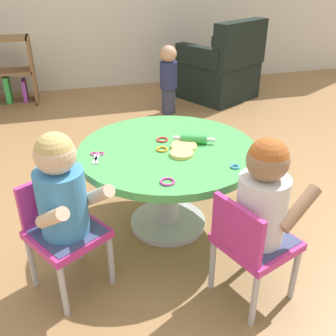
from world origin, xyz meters
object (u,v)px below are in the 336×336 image
(toddler_standing, at_px, (168,78))
(seated_child_right, at_px, (264,196))
(craft_scissors, at_px, (97,156))
(child_chair_right, at_px, (251,243))
(child_chair_left, at_px, (63,229))
(rolling_pin, at_px, (194,139))
(seated_child_left, at_px, (61,190))
(craft_table, at_px, (168,165))
(armchair_dark, at_px, (220,70))

(toddler_standing, bearing_deg, seated_child_right, -96.52)
(toddler_standing, height_order, craft_scissors, toddler_standing)
(child_chair_right, bearing_deg, child_chair_left, 157.78)
(child_chair_left, xyz_separation_m, rolling_pin, (0.73, 0.33, 0.22))
(seated_child_left, bearing_deg, child_chair_left, 121.37)
(seated_child_left, height_order, craft_scissors, seated_child_left)
(toddler_standing, height_order, rolling_pin, toddler_standing)
(seated_child_right, bearing_deg, child_chair_right, -159.79)
(child_chair_left, bearing_deg, seated_child_left, -58.63)
(seated_child_right, xyz_separation_m, craft_scissors, (-0.61, 0.61, -0.03))
(craft_table, height_order, seated_child_right, seated_child_right)
(seated_child_left, bearing_deg, toddler_standing, 63.67)
(child_chair_left, distance_m, craft_scissors, 0.42)
(child_chair_left, height_order, craft_scissors, child_chair_left)
(rolling_pin, height_order, craft_scissors, rolling_pin)
(armchair_dark, relative_size, toddler_standing, 1.44)
(toddler_standing, bearing_deg, seated_child_left, -116.33)
(child_chair_right, height_order, toddler_standing, toddler_standing)
(armchair_dark, bearing_deg, child_chair_left, -125.87)
(child_chair_left, xyz_separation_m, armchair_dark, (1.78, 2.47, 0.00))
(craft_table, distance_m, armchair_dark, 2.47)
(child_chair_right, height_order, armchair_dark, armchair_dark)
(child_chair_right, relative_size, seated_child_right, 1.05)
(child_chair_right, bearing_deg, rolling_pin, 94.01)
(rolling_pin, bearing_deg, armchair_dark, 63.80)
(craft_table, relative_size, child_chair_right, 1.80)
(craft_table, height_order, child_chair_left, child_chair_left)
(rolling_pin, bearing_deg, toddler_standing, 78.66)
(child_chair_left, xyz_separation_m, seated_child_left, (0.02, -0.03, 0.23))
(seated_child_right, relative_size, craft_scissors, 3.64)
(rolling_pin, xyz_separation_m, craft_scissors, (-0.53, -0.02, -0.02))
(child_chair_left, bearing_deg, craft_scissors, 56.46)
(child_chair_left, xyz_separation_m, toddler_standing, (1.10, 2.14, 0.05))
(seated_child_left, xyz_separation_m, toddler_standing, (1.07, 2.17, -0.17))
(child_chair_left, distance_m, seated_child_left, 0.23)
(craft_table, xyz_separation_m, craft_scissors, (-0.38, -0.01, 0.11))
(craft_table, height_order, armchair_dark, armchair_dark)
(child_chair_left, distance_m, rolling_pin, 0.83)
(craft_table, relative_size, seated_child_left, 1.89)
(rolling_pin, bearing_deg, child_chair_left, -155.71)
(craft_table, bearing_deg, rolling_pin, 6.17)
(child_chair_right, relative_size, armchair_dark, 0.55)
(armchair_dark, bearing_deg, craft_table, -119.17)
(craft_table, xyz_separation_m, child_chair_left, (-0.58, -0.31, -0.09))
(craft_table, height_order, rolling_pin, rolling_pin)
(craft_scissors, bearing_deg, child_chair_right, -47.43)
(seated_child_left, relative_size, armchair_dark, 0.53)
(child_chair_right, xyz_separation_m, toddler_standing, (0.32, 2.45, 0.05))
(child_chair_left, relative_size, armchair_dark, 0.55)
(child_chair_right, height_order, seated_child_right, seated_child_right)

